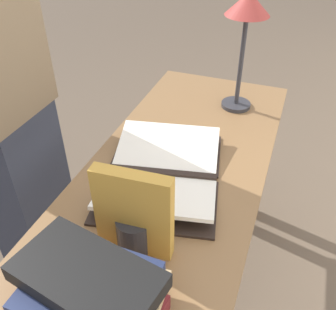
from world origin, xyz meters
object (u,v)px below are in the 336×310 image
book_stack_tall (88,292)px  coffee_mug (135,233)px  person_reader (4,105)px  book_standing_upright (134,213)px  open_book (162,172)px  reading_lamp (247,17)px

book_stack_tall → coffee_mug: 0.20m
person_reader → book_stack_tall: bearing=-129.4°
book_standing_upright → open_book: bearing=-176.0°
reading_lamp → coffee_mug: (0.81, -0.09, -0.31)m
book_stack_tall → reading_lamp: (-1.00, 0.10, 0.29)m
book_stack_tall → person_reader: 0.81m
book_stack_tall → book_standing_upright: book_standing_upright is taller
coffee_mug → book_standing_upright: bearing=34.5°
reading_lamp → person_reader: (0.49, -0.73, -0.24)m
reading_lamp → coffee_mug: size_ratio=3.69×
book_standing_upright → reading_lamp: reading_lamp is taller
book_stack_tall → person_reader: (-0.52, -0.63, 0.04)m
open_book → book_standing_upright: (0.29, 0.04, 0.10)m
open_book → person_reader: (-0.03, -0.61, 0.10)m
open_book → reading_lamp: reading_lamp is taller
book_standing_upright → person_reader: bearing=-120.1°
coffee_mug → reading_lamp: bearing=173.8°
open_book → person_reader: bearing=-104.8°
reading_lamp → coffee_mug: reading_lamp is taller
book_stack_tall → book_standing_upright: 0.20m
reading_lamp → person_reader: person_reader is taller
coffee_mug → book_stack_tall: bearing=-4.4°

